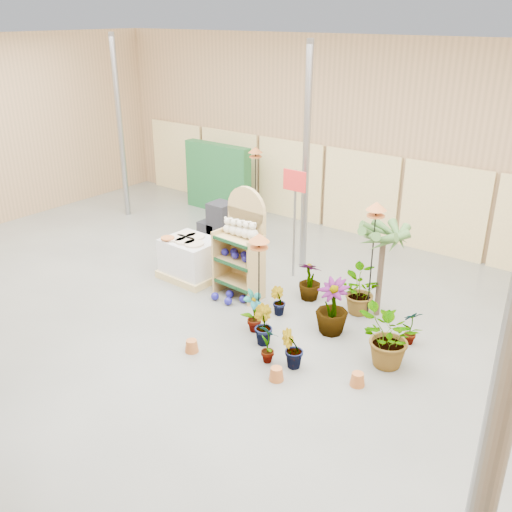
{
  "coord_description": "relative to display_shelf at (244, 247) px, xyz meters",
  "views": [
    {
      "loc": [
        5.88,
        -5.78,
        4.96
      ],
      "look_at": [
        0.3,
        1.5,
        1.0
      ],
      "focal_mm": 40.0,
      "sensor_mm": 36.0,
      "label": 1
    }
  ],
  "objects": [
    {
      "name": "bird_table_front",
      "position": [
        1.08,
        -0.96,
        0.68
      ],
      "size": [
        0.34,
        0.34,
        1.76
      ],
      "color": "black",
      "rests_on": "ground"
    },
    {
      "name": "potted_plant_9",
      "position": [
        2.12,
        -1.51,
        -0.63
      ],
      "size": [
        0.42,
        0.45,
        0.64
      ],
      "primitive_type": "imported",
      "rotation": [
        0.0,
        0.0,
        4.17
      ],
      "color": "#3F682D",
      "rests_on": "ground"
    },
    {
      "name": "potted_plant_6",
      "position": [
        2.07,
        0.61,
        -0.53
      ],
      "size": [
        0.91,
        0.84,
        0.83
      ],
      "primitive_type": "imported",
      "rotation": [
        0.0,
        0.0,
        2.83
      ],
      "color": "#3F682D",
      "rests_on": "ground"
    },
    {
      "name": "offer_sign",
      "position": [
        0.32,
        1.17,
        0.62
      ],
      "size": [
        0.5,
        0.08,
        2.2
      ],
      "color": "gray",
      "rests_on": "ground"
    },
    {
      "name": "potted_plant_0",
      "position": [
        1.02,
        -1.02,
        -0.57
      ],
      "size": [
        0.31,
        0.43,
        0.76
      ],
      "primitive_type": "imported",
      "rotation": [
        0.0,
        0.0,
        1.46
      ],
      "color": "#3F682D",
      "rests_on": "ground"
    },
    {
      "name": "bird_table_right",
      "position": [
        2.32,
        0.54,
        1.04
      ],
      "size": [
        0.34,
        0.34,
        2.14
      ],
      "color": "black",
      "rests_on": "ground"
    },
    {
      "name": "potted_plant_8",
      "position": [
        1.76,
        -1.61,
        -0.62
      ],
      "size": [
        0.38,
        0.29,
        0.66
      ],
      "primitive_type": "imported",
      "rotation": [
        0.0,
        0.0,
        2.97
      ],
      "color": "#3F682D",
      "rests_on": "ground"
    },
    {
      "name": "pallet_stack",
      "position": [
        -1.26,
        -0.11,
        -0.54
      ],
      "size": [
        1.18,
        0.99,
        0.85
      ],
      "rotation": [
        0.0,
        0.0,
        -0.03
      ],
      "color": "tan",
      "rests_on": "ground"
    },
    {
      "name": "trellis_stock",
      "position": [
        -3.58,
        3.39,
        -0.05
      ],
      "size": [
        2.0,
        0.3,
        1.8
      ],
      "primitive_type": "cube",
      "color": "#1C592A",
      "rests_on": "ground"
    },
    {
      "name": "potted_plant_11",
      "position": [
        1.13,
        0.54,
        -0.57
      ],
      "size": [
        0.51,
        0.51,
        0.75
      ],
      "primitive_type": "imported",
      "rotation": [
        0.0,
        0.0,
        3.39
      ],
      "color": "#3F682D",
      "rests_on": "ground"
    },
    {
      "name": "teddy_bears",
      "position": [
        0.03,
        -0.1,
        0.37
      ],
      "size": [
        0.77,
        0.21,
        0.34
      ],
      "color": "beige",
      "rests_on": "display_shelf"
    },
    {
      "name": "room",
      "position": [
        0.22,
        -0.9,
        1.27
      ],
      "size": [
        15.2,
        12.1,
        4.7
      ],
      "color": "#5F6058",
      "rests_on": "ground"
    },
    {
      "name": "potted_plant_5",
      "position": [
        1.0,
        -0.29,
        -0.69
      ],
      "size": [
        0.28,
        0.23,
        0.51
      ],
      "primitive_type": "imported",
      "rotation": [
        0.0,
        0.0,
        3.15
      ],
      "color": "#3F682D",
      "rests_on": "ground"
    },
    {
      "name": "gazing_balls_shelf",
      "position": [
        0.0,
        -0.12,
        -0.13
      ],
      "size": [
        0.76,
        0.26,
        0.14
      ],
      "color": "navy",
      "rests_on": "display_shelf"
    },
    {
      "name": "display_shelf",
      "position": [
        0.0,
        0.0,
        0.0
      ],
      "size": [
        0.9,
        0.6,
        2.08
      ],
      "rotation": [
        0.0,
        0.0,
        -0.06
      ],
      "color": "tan",
      "rests_on": "ground"
    },
    {
      "name": "potted_plant_1",
      "position": [
        1.35,
        -1.22,
        -0.62
      ],
      "size": [
        0.45,
        0.41,
        0.66
      ],
      "primitive_type": "imported",
      "rotation": [
        0.0,
        0.0,
        2.76
      ],
      "color": "#3F682D",
      "rests_on": "ground"
    },
    {
      "name": "potted_plant_4",
      "position": [
        3.26,
        0.21,
        -0.64
      ],
      "size": [
        0.38,
        0.39,
        0.62
      ],
      "primitive_type": "imported",
      "rotation": [
        0.0,
        0.0,
        4.03
      ],
      "color": "#3F682D",
      "rests_on": "ground"
    },
    {
      "name": "charcoal_planters",
      "position": [
        -2.02,
        1.59,
        -0.53
      ],
      "size": [
        0.8,
        0.5,
        1.0
      ],
      "color": "black",
      "rests_on": "ground"
    },
    {
      "name": "bird_table_back",
      "position": [
        -1.96,
        2.92,
        0.94
      ],
      "size": [
        0.34,
        0.34,
        2.03
      ],
      "color": "black",
      "rests_on": "ground"
    },
    {
      "name": "palm",
      "position": [
        2.4,
        0.76,
        0.58
      ],
      "size": [
        0.7,
        0.7,
        1.79
      ],
      "color": "brown",
      "rests_on": "ground"
    },
    {
      "name": "potted_plant_10",
      "position": [
        3.25,
        -0.63,
        -0.46
      ],
      "size": [
        0.83,
        0.94,
        0.98
      ],
      "primitive_type": "imported",
      "rotation": [
        0.0,
        0.0,
        4.64
      ],
      "color": "#3F682D",
      "rests_on": "ground"
    },
    {
      "name": "potted_plant_3",
      "position": [
        2.07,
        -0.26,
        -0.47
      ],
      "size": [
        0.59,
        0.59,
        0.96
      ],
      "primitive_type": "imported",
      "rotation": [
        0.0,
        0.0,
        6.18
      ],
      "color": "#3F682D",
      "rests_on": "ground"
    },
    {
      "name": "gazing_balls_floor",
      "position": [
        0.0,
        -0.45,
        -0.87
      ],
      "size": [
        0.63,
        0.39,
        0.15
      ],
      "color": "navy",
      "rests_on": "ground"
    }
  ]
}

